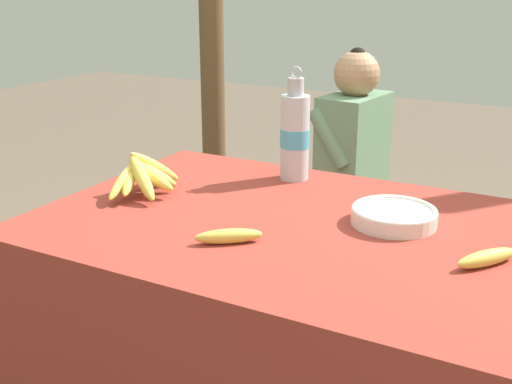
{
  "coord_description": "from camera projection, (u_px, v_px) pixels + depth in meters",
  "views": [
    {
      "loc": [
        0.65,
        -1.34,
        1.34
      ],
      "look_at": [
        -0.11,
        0.05,
        0.81
      ],
      "focal_mm": 45.0,
      "sensor_mm": 36.0,
      "label": 1
    }
  ],
  "objects": [
    {
      "name": "serving_bowl",
      "position": [
        394.0,
        215.0,
        1.55
      ],
      "size": [
        0.21,
        0.21,
        0.04
      ],
      "color": "white",
      "rests_on": "market_counter"
    },
    {
      "name": "banana_bunch_ripe",
      "position": [
        143.0,
        174.0,
        1.76
      ],
      "size": [
        0.16,
        0.28,
        0.13
      ],
      "color": "#4C381E",
      "rests_on": "market_counter"
    },
    {
      "name": "loose_banana_side",
      "position": [
        487.0,
        258.0,
        1.33
      ],
      "size": [
        0.12,
        0.15,
        0.03
      ],
      "rotation": [
        0.0,
        0.0,
        0.95
      ],
      "color": "#E0C64C",
      "rests_on": "market_counter"
    },
    {
      "name": "loose_banana_front",
      "position": [
        229.0,
        236.0,
        1.44
      ],
      "size": [
        0.14,
        0.12,
        0.03
      ],
      "rotation": [
        0.0,
        0.0,
        0.66
      ],
      "color": "#E0C64C",
      "rests_on": "market_counter"
    },
    {
      "name": "water_bottle",
      "position": [
        295.0,
        135.0,
        1.87
      ],
      "size": [
        0.09,
        0.09,
        0.33
      ],
      "color": "silver",
      "rests_on": "market_counter"
    },
    {
      "name": "seated_vendor",
      "position": [
        343.0,
        152.0,
        2.78
      ],
      "size": [
        0.43,
        0.41,
        1.07
      ],
      "rotation": [
        0.0,
        0.0,
        3.03
      ],
      "color": "#232328",
      "rests_on": "ground_plane"
    },
    {
      "name": "market_counter",
      "position": [
        282.0,
        354.0,
        1.71
      ],
      "size": [
        1.2,
        0.87,
        0.77
      ],
      "color": "maroon",
      "rests_on": "ground_plane"
    },
    {
      "name": "support_post_near",
      "position": [
        211.0,
        8.0,
        3.3
      ],
      "size": [
        0.13,
        0.13,
        2.38
      ],
      "color": "brown",
      "rests_on": "ground_plane"
    },
    {
      "name": "wooden_bench",
      "position": [
        423.0,
        221.0,
        2.72
      ],
      "size": [
        1.65,
        0.32,
        0.42
      ],
      "color": "brown",
      "rests_on": "ground_plane"
    }
  ]
}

